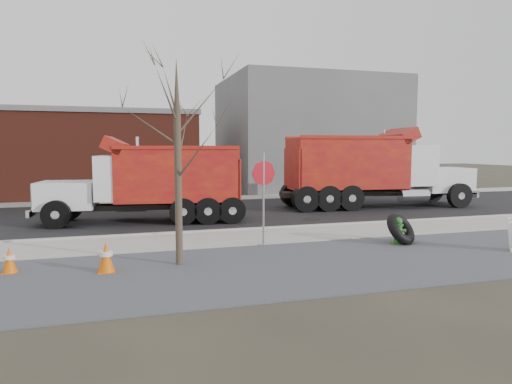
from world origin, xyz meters
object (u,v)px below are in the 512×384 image
object	(u,v)px
fire_hydrant	(398,232)
stop_sign	(264,183)
dump_truck_red_a	(371,168)
dump_truck_red_b	(152,180)
truck_tire	(401,229)

from	to	relation	value
fire_hydrant	stop_sign	bearing A→B (deg)	-172.40
stop_sign	dump_truck_red_a	size ratio (longest dim) A/B	0.29
fire_hydrant	dump_truck_red_b	world-z (taller)	dump_truck_red_b
stop_sign	dump_truck_red_b	size ratio (longest dim) A/B	0.35
stop_sign	truck_tire	bearing A→B (deg)	1.67
stop_sign	dump_truck_red_b	bearing A→B (deg)	130.66
stop_sign	dump_truck_red_a	xyz separation A→B (m)	(7.93, 7.24, 0.07)
dump_truck_red_b	stop_sign	bearing A→B (deg)	123.73
fire_hydrant	stop_sign	distance (m)	4.44
truck_tire	dump_truck_red_a	world-z (taller)	dump_truck_red_a
fire_hydrant	stop_sign	world-z (taller)	stop_sign
dump_truck_red_a	dump_truck_red_b	world-z (taller)	dump_truck_red_a
stop_sign	dump_truck_red_b	world-z (taller)	dump_truck_red_b
truck_tire	fire_hydrant	bearing A→B (deg)	-162.58
stop_sign	dump_truck_red_a	world-z (taller)	dump_truck_red_a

